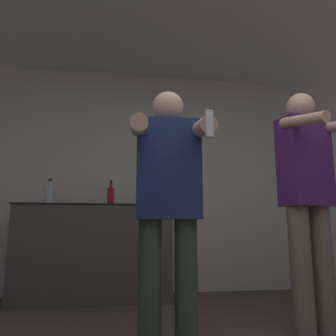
% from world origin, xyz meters
% --- Properties ---
extents(wall_back, '(7.00, 0.06, 2.55)m').
position_xyz_m(wall_back, '(0.00, 2.83, 1.27)').
color(wall_back, beige).
rests_on(wall_back, ground_plane).
extents(counter, '(1.56, 0.56, 0.95)m').
position_xyz_m(counter, '(-0.76, 2.53, 0.47)').
color(counter, '#47423D').
rests_on(counter, ground_plane).
extents(bottle_red_label, '(0.09, 0.09, 0.26)m').
position_xyz_m(bottle_red_label, '(-1.23, 2.48, 1.05)').
color(bottle_red_label, silver).
rests_on(bottle_red_label, counter).
extents(bottle_green_wine, '(0.07, 0.07, 0.26)m').
position_xyz_m(bottle_green_wine, '(-0.62, 2.48, 1.05)').
color(bottle_green_wine, maroon).
rests_on(bottle_green_wine, counter).
extents(bottle_brown_liquor, '(0.09, 0.09, 0.28)m').
position_xyz_m(bottle_brown_liquor, '(-0.16, 2.48, 1.05)').
color(bottle_brown_liquor, black).
rests_on(bottle_brown_liquor, counter).
extents(person_woman_foreground, '(0.46, 0.46, 1.55)m').
position_xyz_m(person_woman_foreground, '(-0.25, 0.91, 0.90)').
color(person_woman_foreground, '#38422D').
rests_on(person_woman_foreground, ground_plane).
extents(person_man_side, '(0.51, 0.57, 1.74)m').
position_xyz_m(person_man_side, '(0.83, 1.24, 0.96)').
color(person_man_side, '#75664C').
rests_on(person_man_side, ground_plane).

